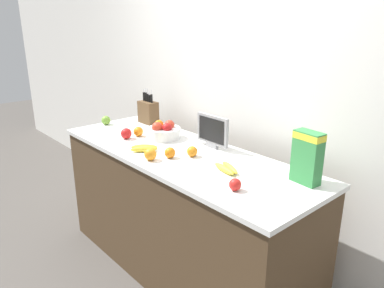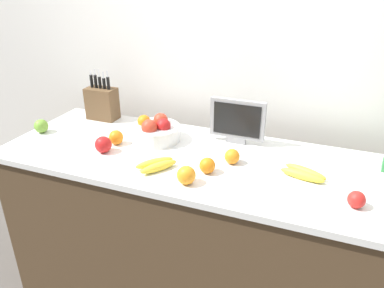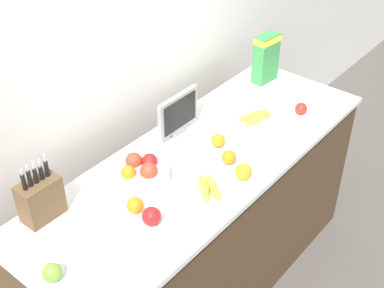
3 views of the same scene
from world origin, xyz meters
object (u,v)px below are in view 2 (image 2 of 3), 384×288
object	(u,v)px
knife_block	(102,103)
orange_back_center	(207,166)
apple_leftmost	(103,145)
apple_by_knife_block	(356,200)
banana_bunch_left	(304,173)
apple_rear	(41,126)
fruit_bowl	(155,131)
orange_front_right	(232,157)
banana_bunch_right	(157,165)
orange_near_bowl	(116,137)
small_monitor	(237,120)
orange_front_center	(186,175)

from	to	relation	value
knife_block	orange_back_center	world-z (taller)	knife_block
apple_leftmost	apple_by_knife_block	distance (m)	1.14
banana_bunch_left	apple_rear	xyz separation A→B (m)	(-1.38, -0.03, 0.02)
knife_block	banana_bunch_left	distance (m)	1.22
knife_block	banana_bunch_left	size ratio (longest dim) A/B	1.47
fruit_bowl	apple_rear	xyz separation A→B (m)	(-0.62, -0.14, -0.01)
banana_bunch_left	orange_front_right	size ratio (longest dim) A/B	2.90
apple_rear	orange_front_right	world-z (taller)	apple_rear
banana_bunch_left	orange_front_right	bearing A→B (deg)	179.14
banana_bunch_right	orange_back_center	size ratio (longest dim) A/B	2.73
apple_leftmost	orange_back_center	size ratio (longest dim) A/B	1.15
orange_near_bowl	orange_back_center	distance (m)	0.54
small_monitor	fruit_bowl	size ratio (longest dim) A/B	1.10
fruit_bowl	apple_leftmost	bearing A→B (deg)	-127.77
orange_front_center	apple_rear	bearing A→B (deg)	167.52
orange_back_center	apple_rear	bearing A→B (deg)	174.85
orange_back_center	orange_front_right	size ratio (longest dim) A/B	1.01
orange_near_bowl	orange_front_center	world-z (taller)	orange_front_center
knife_block	apple_by_knife_block	bearing A→B (deg)	-17.26
banana_bunch_right	apple_rear	world-z (taller)	apple_rear
apple_leftmost	apple_rear	world-z (taller)	apple_leftmost
fruit_bowl	orange_near_bowl	xyz separation A→B (m)	(-0.16, -0.12, -0.02)
fruit_bowl	apple_by_knife_block	xyz separation A→B (m)	(0.97, -0.27, -0.02)
knife_block	banana_bunch_right	world-z (taller)	knife_block
orange_back_center	orange_front_center	xyz separation A→B (m)	(-0.05, -0.12, 0.00)
orange_near_bowl	orange_front_right	xyz separation A→B (m)	(0.60, 0.01, -0.00)
small_monitor	apple_leftmost	size ratio (longest dim) A/B	3.44
fruit_bowl	orange_near_bowl	bearing A→B (deg)	-144.12
apple_by_knife_block	orange_near_bowl	world-z (taller)	orange_near_bowl
small_monitor	orange_front_center	world-z (taller)	small_monitor
apple_rear	banana_bunch_right	bearing A→B (deg)	-10.22
small_monitor	orange_near_bowl	world-z (taller)	small_monitor
apple_leftmost	banana_bunch_left	bearing A→B (deg)	6.58
apple_by_knife_block	orange_front_center	distance (m)	0.66
small_monitor	apple_rear	world-z (taller)	small_monitor
orange_front_right	orange_back_center	bearing A→B (deg)	-122.81
small_monitor	orange_front_center	distance (m)	0.48
banana_bunch_left	apple_leftmost	world-z (taller)	apple_leftmost
banana_bunch_right	apple_rear	distance (m)	0.77
apple_by_knife_block	orange_front_center	bearing A→B (deg)	-173.45
orange_front_right	orange_near_bowl	bearing A→B (deg)	-179.09
fruit_bowl	orange_front_center	xyz separation A→B (m)	(0.31, -0.34, -0.01)
fruit_bowl	apple_leftmost	distance (m)	0.28
banana_bunch_left	orange_near_bowl	xyz separation A→B (m)	(-0.92, -0.00, 0.02)
orange_back_center	fruit_bowl	bearing A→B (deg)	148.03
orange_front_center	orange_near_bowl	bearing A→B (deg)	154.52
fruit_bowl	banana_bunch_left	world-z (taller)	fruit_bowl
small_monitor	orange_front_right	size ratio (longest dim) A/B	4.01
fruit_bowl	orange_front_right	bearing A→B (deg)	-13.84
knife_block	orange_front_center	size ratio (longest dim) A/B	3.74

